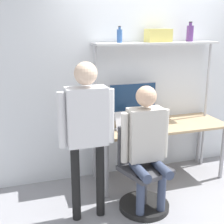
# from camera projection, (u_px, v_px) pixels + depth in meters

# --- Properties ---
(ground_plane) EXTENTS (12.00, 12.00, 0.00)m
(ground_plane) POSITION_uv_depth(u_px,v_px,m) (170.00, 190.00, 3.91)
(ground_plane) COLOR gray
(wall_back) EXTENTS (8.00, 0.06, 2.70)m
(wall_back) POSITION_uv_depth(u_px,v_px,m) (149.00, 74.00, 4.21)
(wall_back) COLOR silver
(wall_back) RESTS_ON ground_plane
(desk) EXTENTS (1.73, 0.67, 0.75)m
(desk) POSITION_uv_depth(u_px,v_px,m) (159.00, 130.00, 4.06)
(desk) COLOR tan
(desk) RESTS_ON ground_plane
(shelf_unit) EXTENTS (1.64, 0.31, 1.78)m
(shelf_unit) POSITION_uv_depth(u_px,v_px,m) (156.00, 62.00, 3.98)
(shelf_unit) COLOR silver
(shelf_unit) RESTS_ON ground_plane
(monitor) EXTENTS (0.64, 0.22, 0.53)m
(monitor) POSITION_uv_depth(u_px,v_px,m) (133.00, 101.00, 4.04)
(monitor) COLOR #B7B7BC
(monitor) RESTS_ON desk
(laptop) EXTENTS (0.29, 0.23, 0.22)m
(laptop) POSITION_uv_depth(u_px,v_px,m) (128.00, 125.00, 3.81)
(laptop) COLOR silver
(laptop) RESTS_ON desk
(cell_phone) EXTENTS (0.07, 0.15, 0.01)m
(cell_phone) POSITION_uv_depth(u_px,v_px,m) (148.00, 128.00, 3.86)
(cell_phone) COLOR silver
(cell_phone) RESTS_ON desk
(office_chair) EXTENTS (0.58, 0.58, 0.95)m
(office_chair) POSITION_uv_depth(u_px,v_px,m) (142.00, 183.00, 3.47)
(office_chair) COLOR black
(office_chair) RESTS_ON ground_plane
(person_seated) EXTENTS (0.54, 0.47, 1.40)m
(person_seated) POSITION_uv_depth(u_px,v_px,m) (146.00, 139.00, 3.29)
(person_seated) COLOR #38425B
(person_seated) RESTS_ON ground_plane
(person_standing) EXTENTS (0.57, 0.22, 1.66)m
(person_standing) POSITION_uv_depth(u_px,v_px,m) (87.00, 122.00, 3.08)
(person_standing) COLOR black
(person_standing) RESTS_ON ground_plane
(bottle_blue) EXTENTS (0.06, 0.06, 0.20)m
(bottle_blue) POSITION_uv_depth(u_px,v_px,m) (120.00, 36.00, 3.74)
(bottle_blue) COLOR #335999
(bottle_blue) RESTS_ON shelf_unit
(bottle_purple) EXTENTS (0.09, 0.09, 0.25)m
(bottle_purple) POSITION_uv_depth(u_px,v_px,m) (190.00, 33.00, 4.02)
(bottle_purple) COLOR #593372
(bottle_purple) RESTS_ON shelf_unit
(storage_box) EXTENTS (0.31, 0.18, 0.16)m
(storage_box) POSITION_uv_depth(u_px,v_px,m) (158.00, 35.00, 3.90)
(storage_box) COLOR #DBCC66
(storage_box) RESTS_ON shelf_unit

